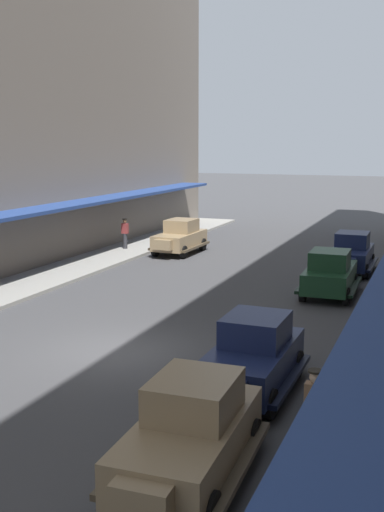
{
  "coord_description": "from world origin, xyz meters",
  "views": [
    {
      "loc": [
        8.5,
        -15.4,
        6.0
      ],
      "look_at": [
        0.0,
        6.0,
        1.8
      ],
      "focal_mm": 44.01,
      "sensor_mm": 36.0,
      "label": 1
    }
  ],
  "objects_px": {
    "fire_hydrant": "(370,294)",
    "parked_car_4": "(191,429)",
    "pedestrian_0": "(354,361)",
    "pedestrian_2": "(125,233)",
    "parked_car_3": "(253,353)",
    "parked_car_1": "(180,236)",
    "pedestrian_1": "(314,411)",
    "parked_car_2": "(330,272)",
    "parked_car_0": "(351,252)"
  },
  "relations": [
    {
      "from": "parked_car_0",
      "to": "pedestrian_1",
      "type": "relative_size",
      "value": 2.56
    },
    {
      "from": "pedestrian_0",
      "to": "pedestrian_2",
      "type": "xyz_separation_m",
      "value": [
        -14.53,
        16.35,
        0.0
      ]
    },
    {
      "from": "parked_car_1",
      "to": "pedestrian_0",
      "type": "relative_size",
      "value": 2.56
    },
    {
      "from": "parked_car_0",
      "to": "parked_car_1",
      "type": "relative_size",
      "value": 1.0
    },
    {
      "from": "fire_hydrant",
      "to": "parked_car_3",
      "type": "bearing_deg",
      "value": -101.75
    },
    {
      "from": "pedestrian_1",
      "to": "parked_car_4",
      "type": "bearing_deg",
      "value": -143.03
    },
    {
      "from": "parked_car_1",
      "to": "pedestrian_2",
      "type": "relative_size",
      "value": 2.56
    },
    {
      "from": "parked_car_1",
      "to": "fire_hydrant",
      "type": "relative_size",
      "value": 5.22
    },
    {
      "from": "parked_car_4",
      "to": "parked_car_3",
      "type": "bearing_deg",
      "value": 91.44
    },
    {
      "from": "parked_car_4",
      "to": "pedestrian_1",
      "type": "distance_m",
      "value": 2.41
    },
    {
      "from": "parked_car_3",
      "to": "pedestrian_2",
      "type": "bearing_deg",
      "value": 126.35
    },
    {
      "from": "parked_car_3",
      "to": "fire_hydrant",
      "type": "distance_m",
      "value": 9.05
    },
    {
      "from": "parked_car_3",
      "to": "parked_car_4",
      "type": "height_order",
      "value": "same"
    },
    {
      "from": "pedestrian_1",
      "to": "pedestrian_2",
      "type": "xyz_separation_m",
      "value": [
        -14.18,
        19.42,
        0.0
      ]
    },
    {
      "from": "parked_car_0",
      "to": "fire_hydrant",
      "type": "bearing_deg",
      "value": -76.63
    },
    {
      "from": "fire_hydrant",
      "to": "pedestrian_0",
      "type": "distance_m",
      "value": 8.73
    },
    {
      "from": "fire_hydrant",
      "to": "parked_car_2",
      "type": "bearing_deg",
      "value": 138.01
    },
    {
      "from": "parked_car_0",
      "to": "parked_car_4",
      "type": "bearing_deg",
      "value": -90.51
    },
    {
      "from": "parked_car_3",
      "to": "pedestrian_0",
      "type": "height_order",
      "value": "parked_car_3"
    },
    {
      "from": "parked_car_2",
      "to": "pedestrian_1",
      "type": "bearing_deg",
      "value": -81.84
    },
    {
      "from": "parked_car_0",
      "to": "parked_car_2",
      "type": "bearing_deg",
      "value": -91.8
    },
    {
      "from": "parked_car_2",
      "to": "pedestrian_0",
      "type": "bearing_deg",
      "value": -77.6
    },
    {
      "from": "fire_hydrant",
      "to": "pedestrian_1",
      "type": "relative_size",
      "value": 0.49
    },
    {
      "from": "parked_car_3",
      "to": "pedestrian_2",
      "type": "distance_m",
      "value": 20.49
    },
    {
      "from": "parked_car_3",
      "to": "pedestrian_1",
      "type": "xyz_separation_m",
      "value": [
        2.04,
        -2.91,
        0.07
      ]
    },
    {
      "from": "parked_car_3",
      "to": "pedestrian_2",
      "type": "relative_size",
      "value": 2.55
    },
    {
      "from": "parked_car_4",
      "to": "parked_car_1",
      "type": "bearing_deg",
      "value": 113.22
    },
    {
      "from": "fire_hydrant",
      "to": "parked_car_4",
      "type": "bearing_deg",
      "value": -97.47
    },
    {
      "from": "fire_hydrant",
      "to": "pedestrian_1",
      "type": "xyz_separation_m",
      "value": [
        0.19,
        -11.76,
        0.45
      ]
    },
    {
      "from": "pedestrian_1",
      "to": "parked_car_0",
      "type": "bearing_deg",
      "value": 95.46
    },
    {
      "from": "parked_car_0",
      "to": "parked_car_4",
      "type": "distance_m",
      "value": 19.76
    },
    {
      "from": "pedestrian_1",
      "to": "pedestrian_2",
      "type": "height_order",
      "value": "same"
    },
    {
      "from": "parked_car_2",
      "to": "pedestrian_0",
      "type": "height_order",
      "value": "parked_car_2"
    },
    {
      "from": "parked_car_0",
      "to": "parked_car_3",
      "type": "xyz_separation_m",
      "value": [
        -0.29,
        -15.4,
        0.0
      ]
    },
    {
      "from": "parked_car_3",
      "to": "fire_hydrant",
      "type": "relative_size",
      "value": 5.2
    },
    {
      "from": "parked_car_4",
      "to": "fire_hydrant",
      "type": "xyz_separation_m",
      "value": [
        1.73,
        13.21,
        -0.38
      ]
    },
    {
      "from": "parked_car_1",
      "to": "pedestrian_1",
      "type": "relative_size",
      "value": 2.56
    },
    {
      "from": "parked_car_1",
      "to": "parked_car_4",
      "type": "height_order",
      "value": "same"
    },
    {
      "from": "parked_car_3",
      "to": "pedestrian_1",
      "type": "bearing_deg",
      "value": -55.04
    },
    {
      "from": "parked_car_4",
      "to": "pedestrian_2",
      "type": "xyz_separation_m",
      "value": [
        -12.26,
        20.87,
        0.07
      ]
    },
    {
      "from": "parked_car_2",
      "to": "pedestrian_2",
      "type": "distance_m",
      "value": 13.71
    },
    {
      "from": "parked_car_2",
      "to": "parked_car_4",
      "type": "bearing_deg",
      "value": -90.07
    },
    {
      "from": "parked_car_4",
      "to": "pedestrian_1",
      "type": "xyz_separation_m",
      "value": [
        1.93,
        1.45,
        0.07
      ]
    },
    {
      "from": "pedestrian_0",
      "to": "pedestrian_2",
      "type": "distance_m",
      "value": 21.87
    },
    {
      "from": "pedestrian_2",
      "to": "pedestrian_0",
      "type": "bearing_deg",
      "value": -48.38
    },
    {
      "from": "pedestrian_2",
      "to": "parked_car_4",
      "type": "bearing_deg",
      "value": -59.57
    },
    {
      "from": "parked_car_1",
      "to": "parked_car_2",
      "type": "relative_size",
      "value": 1.0
    },
    {
      "from": "parked_car_1",
      "to": "parked_car_0",
      "type": "bearing_deg",
      "value": -10.04
    },
    {
      "from": "parked_car_0",
      "to": "parked_car_1",
      "type": "height_order",
      "value": "same"
    },
    {
      "from": "parked_car_2",
      "to": "parked_car_4",
      "type": "xyz_separation_m",
      "value": [
        -0.02,
        -14.76,
        0.0
      ]
    }
  ]
}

